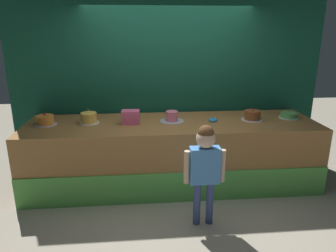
{
  "coord_description": "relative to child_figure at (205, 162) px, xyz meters",
  "views": [
    {
      "loc": [
        -0.44,
        -3.66,
        2.19
      ],
      "look_at": [
        -0.08,
        0.33,
        0.94
      ],
      "focal_mm": 33.77,
      "sensor_mm": 36.0,
      "label": 1
    }
  ],
  "objects": [
    {
      "name": "cake_right",
      "position": [
        0.9,
        1.07,
        0.22
      ],
      "size": [
        0.31,
        0.31,
        0.17
      ],
      "color": "silver",
      "rests_on": "stage_platform"
    },
    {
      "name": "pink_box",
      "position": [
        -0.83,
        1.04,
        0.25
      ],
      "size": [
        0.25,
        0.17,
        0.19
      ],
      "primitive_type": "cube",
      "rotation": [
        0.0,
        0.0,
        -0.05
      ],
      "color": "#EC618E",
      "rests_on": "stage_platform"
    },
    {
      "name": "cake_left",
      "position": [
        -1.4,
        1.12,
        0.22
      ],
      "size": [
        0.28,
        0.28,
        0.21
      ],
      "color": "silver",
      "rests_on": "stage_platform"
    },
    {
      "name": "cake_far_right",
      "position": [
        1.47,
        1.13,
        0.19
      ],
      "size": [
        0.29,
        0.29,
        0.08
      ],
      "color": "silver",
      "rests_on": "stage_platform"
    },
    {
      "name": "child_figure",
      "position": [
        0.0,
        0.0,
        0.0
      ],
      "size": [
        0.46,
        0.21,
        1.2
      ],
      "color": "#3F4C8C",
      "rests_on": "ground_plane"
    },
    {
      "name": "stage_platform",
      "position": [
        -0.25,
        1.05,
        -0.31
      ],
      "size": [
        4.06,
        1.13,
        0.93
      ],
      "color": "#9E6B38",
      "rests_on": "ground_plane"
    },
    {
      "name": "curtain_backdrop",
      "position": [
        -0.25,
        1.71,
        0.76
      ],
      "size": [
        4.77,
        0.08,
        3.07
      ],
      "primitive_type": "cube",
      "color": "#144C38",
      "rests_on": "ground_plane"
    },
    {
      "name": "cake_center",
      "position": [
        -0.25,
        1.1,
        0.21
      ],
      "size": [
        0.34,
        0.34,
        0.15
      ],
      "color": "silver",
      "rests_on": "stage_platform"
    },
    {
      "name": "cake_far_left",
      "position": [
        -1.98,
        1.08,
        0.22
      ],
      "size": [
        0.29,
        0.29,
        0.16
      ],
      "color": "silver",
      "rests_on": "stage_platform"
    },
    {
      "name": "donut",
      "position": [
        0.32,
        1.05,
        0.17
      ],
      "size": [
        0.13,
        0.13,
        0.04
      ],
      "primitive_type": "torus",
      "color": "#3399D8",
      "rests_on": "stage_platform"
    },
    {
      "name": "ground_plane",
      "position": [
        -0.25,
        0.5,
        -0.78
      ],
      "size": [
        12.0,
        12.0,
        0.0
      ],
      "primitive_type": "plane",
      "color": "#ADA38E"
    }
  ]
}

